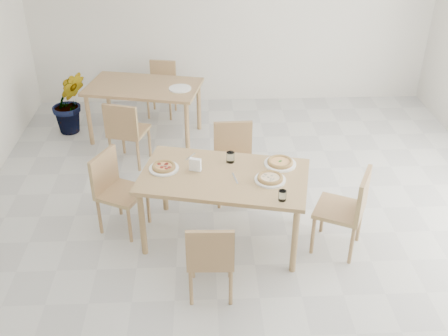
{
  "coord_description": "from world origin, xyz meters",
  "views": [
    {
      "loc": [
        -0.46,
        -4.23,
        3.36
      ],
      "look_at": [
        -0.28,
        -0.0,
        0.83
      ],
      "focal_mm": 42.0,
      "sensor_mm": 36.0,
      "label": 1
    }
  ],
  "objects_px": {
    "plate_pepperoni": "(164,168)",
    "chair_back_n": "(162,84)",
    "plate_mushroom": "(270,180)",
    "chair_back_s": "(126,129)",
    "pizza_mushroom": "(270,178)",
    "plate_empty": "(180,88)",
    "pizza_margherita": "(280,162)",
    "napkin_holder": "(195,165)",
    "main_table": "(224,182)",
    "chair_north": "(234,156)",
    "pizza_pepperoni": "(164,166)",
    "potted_plant": "(69,102)",
    "tumbler_a": "(282,196)",
    "chair_west": "(115,186)",
    "plate_margherita": "(280,164)",
    "second_table": "(144,91)",
    "tumbler_b": "(230,157)",
    "chair_east": "(349,206)",
    "chair_south": "(211,256)"
  },
  "relations": [
    {
      "from": "plate_pepperoni",
      "to": "chair_back_n",
      "type": "bearing_deg",
      "value": 93.97
    },
    {
      "from": "plate_mushroom",
      "to": "chair_back_s",
      "type": "xyz_separation_m",
      "value": [
        -1.55,
        1.63,
        -0.26
      ]
    },
    {
      "from": "pizza_mushroom",
      "to": "plate_empty",
      "type": "bearing_deg",
      "value": 111.73
    },
    {
      "from": "pizza_margherita",
      "to": "plate_empty",
      "type": "bearing_deg",
      "value": 117.64
    },
    {
      "from": "napkin_holder",
      "to": "chair_back_s",
      "type": "relative_size",
      "value": 0.16
    },
    {
      "from": "main_table",
      "to": "plate_pepperoni",
      "type": "height_order",
      "value": "plate_pepperoni"
    },
    {
      "from": "chair_north",
      "to": "pizza_pepperoni",
      "type": "xyz_separation_m",
      "value": [
        -0.72,
        -0.67,
        0.28
      ]
    },
    {
      "from": "plate_empty",
      "to": "pizza_mushroom",
      "type": "bearing_deg",
      "value": -68.27
    },
    {
      "from": "pizza_mushroom",
      "to": "potted_plant",
      "type": "distance_m",
      "value": 3.59
    },
    {
      "from": "chair_back_n",
      "to": "main_table",
      "type": "bearing_deg",
      "value": -65.24
    },
    {
      "from": "pizza_pepperoni",
      "to": "tumbler_a",
      "type": "relative_size",
      "value": 2.98
    },
    {
      "from": "chair_north",
      "to": "chair_west",
      "type": "bearing_deg",
      "value": -158.04
    },
    {
      "from": "plate_margherita",
      "to": "chair_north",
      "type": "bearing_deg",
      "value": 123.23
    },
    {
      "from": "plate_empty",
      "to": "chair_back_s",
      "type": "bearing_deg",
      "value": -136.22
    },
    {
      "from": "second_table",
      "to": "potted_plant",
      "type": "relative_size",
      "value": 1.82
    },
    {
      "from": "plate_pepperoni",
      "to": "tumbler_b",
      "type": "bearing_deg",
      "value": 10.0
    },
    {
      "from": "chair_north",
      "to": "chair_east",
      "type": "distance_m",
      "value": 1.45
    },
    {
      "from": "potted_plant",
      "to": "main_table",
      "type": "bearing_deg",
      "value": -50.95
    },
    {
      "from": "plate_margherita",
      "to": "pizza_pepperoni",
      "type": "relative_size",
      "value": 1.1
    },
    {
      "from": "main_table",
      "to": "pizza_pepperoni",
      "type": "bearing_deg",
      "value": -179.63
    },
    {
      "from": "tumbler_a",
      "to": "chair_back_s",
      "type": "relative_size",
      "value": 0.11
    },
    {
      "from": "pizza_margherita",
      "to": "tumbler_b",
      "type": "distance_m",
      "value": 0.49
    },
    {
      "from": "chair_north",
      "to": "tumbler_b",
      "type": "bearing_deg",
      "value": -99.07
    },
    {
      "from": "chair_south",
      "to": "chair_west",
      "type": "bearing_deg",
      "value": -46.57
    },
    {
      "from": "second_table",
      "to": "chair_back_s",
      "type": "distance_m",
      "value": 0.81
    },
    {
      "from": "chair_back_s",
      "to": "plate_margherita",
      "type": "bearing_deg",
      "value": 158.73
    },
    {
      "from": "napkin_holder",
      "to": "chair_back_s",
      "type": "distance_m",
      "value": 1.7
    },
    {
      "from": "main_table",
      "to": "napkin_holder",
      "type": "distance_m",
      "value": 0.32
    },
    {
      "from": "chair_east",
      "to": "plate_pepperoni",
      "type": "height_order",
      "value": "chair_east"
    },
    {
      "from": "pizza_mushroom",
      "to": "chair_east",
      "type": "bearing_deg",
      "value": -8.42
    },
    {
      "from": "plate_pepperoni",
      "to": "pizza_margherita",
      "type": "xyz_separation_m",
      "value": [
        1.13,
        0.04,
        0.02
      ]
    },
    {
      "from": "plate_empty",
      "to": "potted_plant",
      "type": "xyz_separation_m",
      "value": [
        -1.54,
        0.35,
        -0.32
      ]
    },
    {
      "from": "plate_margherita",
      "to": "second_table",
      "type": "distance_m",
      "value": 2.61
    },
    {
      "from": "chair_west",
      "to": "pizza_mushroom",
      "type": "distance_m",
      "value": 1.59
    },
    {
      "from": "plate_mushroom",
      "to": "second_table",
      "type": "bearing_deg",
      "value": 120.02
    },
    {
      "from": "plate_mushroom",
      "to": "chair_back_s",
      "type": "height_order",
      "value": "chair_back_s"
    },
    {
      "from": "chair_south",
      "to": "pizza_pepperoni",
      "type": "bearing_deg",
      "value": -63.76
    },
    {
      "from": "chair_back_s",
      "to": "pizza_margherita",
      "type": "bearing_deg",
      "value": 158.73
    },
    {
      "from": "second_table",
      "to": "pizza_margherita",
      "type": "bearing_deg",
      "value": -41.69
    },
    {
      "from": "plate_mushroom",
      "to": "chair_south",
      "type": "bearing_deg",
      "value": -129.18
    },
    {
      "from": "plate_mushroom",
      "to": "pizza_mushroom",
      "type": "xyz_separation_m",
      "value": [
        0.0,
        -0.0,
        0.02
      ]
    },
    {
      "from": "chair_back_n",
      "to": "potted_plant",
      "type": "distance_m",
      "value": 1.36
    },
    {
      "from": "chair_north",
      "to": "plate_pepperoni",
      "type": "bearing_deg",
      "value": -139.0
    },
    {
      "from": "pizza_mushroom",
      "to": "napkin_holder",
      "type": "xyz_separation_m",
      "value": [
        -0.7,
        0.2,
        0.03
      ]
    },
    {
      "from": "chair_north",
      "to": "chair_back_s",
      "type": "height_order",
      "value": "chair_north"
    },
    {
      "from": "plate_pepperoni",
      "to": "chair_back_s",
      "type": "height_order",
      "value": "chair_back_s"
    },
    {
      "from": "chair_south",
      "to": "pizza_mushroom",
      "type": "relative_size",
      "value": 2.56
    },
    {
      "from": "napkin_holder",
      "to": "second_table",
      "type": "distance_m",
      "value": 2.31
    },
    {
      "from": "potted_plant",
      "to": "tumbler_a",
      "type": "bearing_deg",
      "value": -49.45
    },
    {
      "from": "plate_mushroom",
      "to": "chair_back_n",
      "type": "relative_size",
      "value": 0.37
    }
  ]
}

